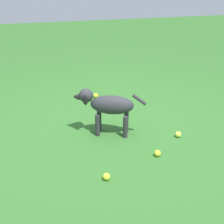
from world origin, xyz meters
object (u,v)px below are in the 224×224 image
object	(u,v)px
tennis_ball_0	(157,153)
tennis_ball_3	(178,134)
tennis_ball_2	(106,177)
tennis_ball_1	(96,96)
dog	(108,105)

from	to	relation	value
tennis_ball_0	tennis_ball_3	world-z (taller)	same
tennis_ball_2	tennis_ball_3	distance (m)	1.06
tennis_ball_1	tennis_ball_3	xyz separation A→B (m)	(-0.70, 1.25, 0.00)
tennis_ball_1	tennis_ball_2	size ratio (longest dim) A/B	1.00
tennis_ball_0	tennis_ball_2	bearing A→B (deg)	22.71
tennis_ball_3	dog	bearing A→B (deg)	-18.85
tennis_ball_0	tennis_ball_1	xyz separation A→B (m)	(0.34, -1.54, 0.00)
tennis_ball_1	tennis_ball_3	bearing A→B (deg)	119.06
dog	tennis_ball_1	bearing A→B (deg)	-72.21
dog	tennis_ball_3	distance (m)	0.84
dog	tennis_ball_2	bearing A→B (deg)	96.87
dog	tennis_ball_3	size ratio (longest dim) A/B	11.28
tennis_ball_3	tennis_ball_0	bearing A→B (deg)	39.64
tennis_ball_0	tennis_ball_1	bearing A→B (deg)	-77.45
tennis_ball_1	tennis_ball_3	size ratio (longest dim) A/B	1.00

